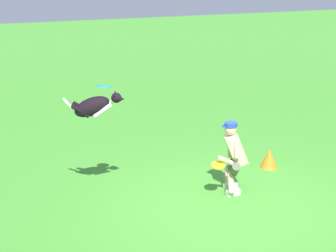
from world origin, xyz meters
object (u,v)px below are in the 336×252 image
person (233,155)px  training_cone (269,158)px  frisbee_held (218,165)px  frisbee_flying (104,86)px  dog (95,106)px

person → training_cone: size_ratio=3.39×
frisbee_held → frisbee_flying: bearing=-25.4°
dog → frisbee_held: dog is taller
person → dog: dog is taller
dog → frisbee_flying: (-0.15, 0.05, 0.33)m
frisbee_held → dog: bearing=-24.8°
frisbee_flying → frisbee_held: (-1.72, 0.82, -1.36)m
frisbee_held → training_cone: (-1.63, -0.86, -0.42)m
person → frisbee_held: person is taller
dog → frisbee_held: (-1.88, 0.87, -1.03)m
frisbee_flying → frisbee_held: 2.34m
frisbee_flying → training_cone: (-3.36, -0.05, -1.78)m
person → training_cone: 1.55m
person → frisbee_held: size_ratio=5.39×
dog → frisbee_flying: size_ratio=3.94×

